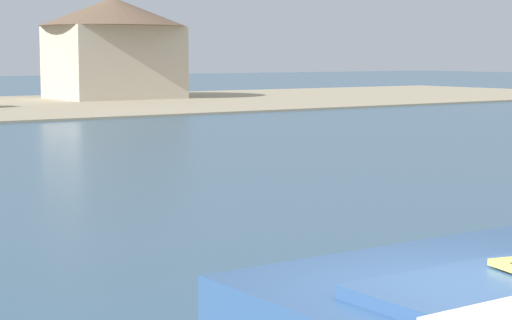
{
  "coord_description": "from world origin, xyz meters",
  "views": [
    {
      "loc": [
        -6.05,
        -5.35,
        3.13
      ],
      "look_at": [
        1.9,
        6.05,
        1.54
      ],
      "focal_mm": 64.55,
      "sensor_mm": 36.0,
      "label": 1
    }
  ],
  "objects": [
    {
      "name": "house_gabled_white",
      "position": [
        22.7,
        53.29,
        4.08
      ],
      "size": [
        10.21,
        10.21,
        7.1
      ],
      "color": "beige",
      "rests_on": "ground_plane"
    }
  ]
}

